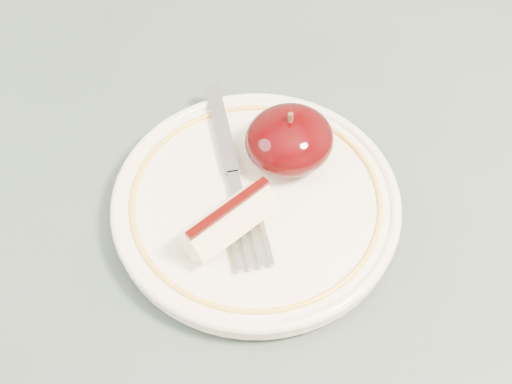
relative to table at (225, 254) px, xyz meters
name	(u,v)px	position (x,y,z in m)	size (l,w,h in m)	color
table	(225,254)	(0.00, 0.00, 0.00)	(0.90, 0.90, 0.75)	brown
plate	(256,203)	(0.02, -0.03, 0.10)	(0.22, 0.22, 0.02)	#F2E8CB
apple_half	(289,140)	(0.06, 0.00, 0.13)	(0.07, 0.07, 0.05)	black
apple_wedge	(229,221)	(-0.01, -0.04, 0.12)	(0.08, 0.05, 0.03)	#FFF3BB
fork	(233,174)	(0.01, 0.00, 0.11)	(0.06, 0.18, 0.00)	#909398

